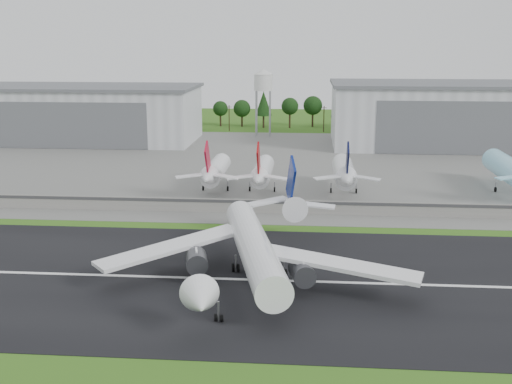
# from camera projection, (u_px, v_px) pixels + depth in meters

# --- Properties ---
(ground) EXTENTS (600.00, 600.00, 0.00)m
(ground) POSITION_uv_depth(u_px,v_px,m) (212.00, 301.00, 104.74)
(ground) COLOR #285514
(ground) RESTS_ON ground
(runway) EXTENTS (320.00, 60.00, 0.10)m
(runway) POSITION_uv_depth(u_px,v_px,m) (221.00, 279.00, 114.42)
(runway) COLOR black
(runway) RESTS_ON ground
(runway_centerline) EXTENTS (220.00, 1.00, 0.02)m
(runway_centerline) POSITION_uv_depth(u_px,v_px,m) (221.00, 279.00, 114.41)
(runway_centerline) COLOR white
(runway_centerline) RESTS_ON runway
(apron) EXTENTS (320.00, 150.00, 0.10)m
(apron) POSITION_uv_depth(u_px,v_px,m) (264.00, 164.00, 221.07)
(apron) COLOR slate
(apron) RESTS_ON ground
(blast_fence) EXTENTS (240.00, 0.61, 3.50)m
(blast_fence) POSITION_uv_depth(u_px,v_px,m) (246.00, 206.00, 157.63)
(blast_fence) COLOR gray
(blast_fence) RESTS_ON ground
(hangar_west) EXTENTS (97.00, 44.00, 23.20)m
(hangar_west) POSITION_uv_depth(u_px,v_px,m) (81.00, 113.00, 268.36)
(hangar_west) COLOR silver
(hangar_west) RESTS_ON ground
(hangar_east) EXTENTS (102.00, 47.00, 25.20)m
(hangar_east) POSITION_uv_depth(u_px,v_px,m) (459.00, 114.00, 255.68)
(hangar_east) COLOR silver
(hangar_east) RESTS_ON ground
(water_tower) EXTENTS (8.40, 8.40, 29.40)m
(water_tower) POSITION_uv_depth(u_px,v_px,m) (263.00, 80.00, 278.81)
(water_tower) COLOR #99999E
(water_tower) RESTS_ON ground
(utility_poles) EXTENTS (230.00, 3.00, 12.00)m
(utility_poles) POSITION_uv_depth(u_px,v_px,m) (276.00, 131.00, 298.64)
(utility_poles) COLOR black
(utility_poles) RESTS_ON ground
(treeline) EXTENTS (320.00, 16.00, 22.00)m
(treeline) POSITION_uv_depth(u_px,v_px,m) (278.00, 127.00, 313.18)
(treeline) COLOR black
(treeline) RESTS_ON ground
(main_airliner) EXTENTS (55.93, 58.83, 18.17)m
(main_airliner) POSITION_uv_depth(u_px,v_px,m) (253.00, 255.00, 112.42)
(main_airliner) COLOR white
(main_airliner) RESTS_ON runway
(parked_jet_red_a) EXTENTS (7.36, 31.29, 16.50)m
(parked_jet_red_a) POSITION_uv_depth(u_px,v_px,m) (214.00, 171.00, 178.42)
(parked_jet_red_a) COLOR white
(parked_jet_red_a) RESTS_ON ground
(parked_jet_red_b) EXTENTS (7.36, 31.29, 16.40)m
(parked_jet_red_b) POSITION_uv_depth(u_px,v_px,m) (262.00, 172.00, 177.36)
(parked_jet_red_b) COLOR white
(parked_jet_red_b) RESTS_ON ground
(parked_jet_navy) EXTENTS (7.36, 31.29, 16.74)m
(parked_jet_navy) POSITION_uv_depth(u_px,v_px,m) (344.00, 173.00, 175.51)
(parked_jet_navy) COLOR silver
(parked_jet_navy) RESTS_ON ground
(parked_jet_skyblue) EXTENTS (7.36, 37.29, 17.13)m
(parked_jet_skyblue) POSITION_uv_depth(u_px,v_px,m) (512.00, 170.00, 176.63)
(parked_jet_skyblue) COLOR #93E2FF
(parked_jet_skyblue) RESTS_ON ground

